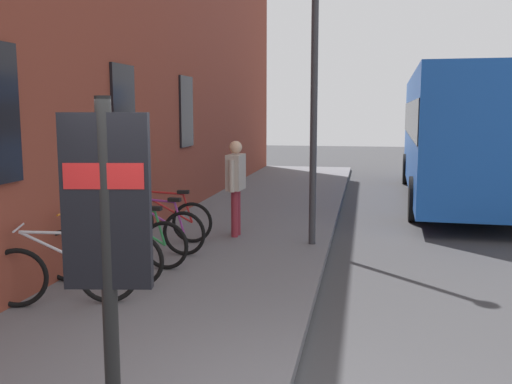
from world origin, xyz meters
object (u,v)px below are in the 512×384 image
(city_bus, at_px, (458,130))
(street_lamp, at_px, (314,72))
(bicycle_under_window, at_px, (64,274))
(bicycle_mid_rack, at_px, (102,256))
(bicycle_leaning_wall, at_px, (133,241))
(bicycle_end_of_row, at_px, (154,230))
(bicycle_far_end, at_px, (163,220))
(pedestrian_near_bus, at_px, (236,178))
(transit_info_sign, at_px, (107,226))

(city_bus, relative_size, street_lamp, 2.15)
(bicycle_under_window, xyz_separation_m, street_lamp, (3.76, -2.60, 2.55))
(bicycle_under_window, xyz_separation_m, bicycle_mid_rack, (0.87, -0.06, 0.00))
(city_bus, bearing_deg, bicycle_leaning_wall, 145.58)
(bicycle_end_of_row, distance_m, street_lamp, 3.73)
(bicycle_end_of_row, bearing_deg, bicycle_leaning_wall, 179.02)
(bicycle_end_of_row, xyz_separation_m, city_bus, (7.59, -5.76, 1.41))
(bicycle_far_end, xyz_separation_m, street_lamp, (0.35, -2.59, 2.55))
(bicycle_far_end, relative_size, street_lamp, 0.36)
(bicycle_mid_rack, relative_size, city_bus, 0.17)
(bicycle_under_window, bearing_deg, bicycle_far_end, -0.15)
(bicycle_end_of_row, height_order, pedestrian_near_bus, pedestrian_near_bus)
(city_bus, xyz_separation_m, street_lamp, (-6.41, 3.30, 1.14))
(bicycle_leaning_wall, height_order, pedestrian_near_bus, pedestrian_near_bus)
(bicycle_under_window, bearing_deg, transit_info_sign, -145.80)
(bicycle_far_end, bearing_deg, transit_info_sign, -163.00)
(bicycle_under_window, relative_size, street_lamp, 0.34)
(transit_info_sign, bearing_deg, pedestrian_near_bus, 6.21)
(pedestrian_near_bus, relative_size, street_lamp, 0.36)
(bicycle_under_window, relative_size, bicycle_leaning_wall, 0.95)
(bicycle_end_of_row, bearing_deg, transit_info_sign, -161.87)
(bicycle_leaning_wall, relative_size, street_lamp, 0.36)
(transit_info_sign, bearing_deg, city_bus, -17.07)
(bicycle_mid_rack, bearing_deg, pedestrian_near_bus, -18.49)
(bicycle_end_of_row, bearing_deg, bicycle_far_end, 9.30)
(street_lamp, bearing_deg, bicycle_under_window, 145.33)
(bicycle_under_window, height_order, bicycle_far_end, same)
(transit_info_sign, bearing_deg, bicycle_far_end, 17.00)
(pedestrian_near_bus, bearing_deg, transit_info_sign, -173.79)
(street_lamp, bearing_deg, bicycle_far_end, 97.66)
(pedestrian_near_bus, bearing_deg, bicycle_end_of_row, 146.87)
(bicycle_mid_rack, relative_size, transit_info_sign, 0.74)
(transit_info_sign, xyz_separation_m, street_lamp, (6.58, -0.69, 1.34))
(bicycle_under_window, distance_m, pedestrian_near_bus, 4.35)
(bicycle_mid_rack, height_order, transit_info_sign, transit_info_sign)
(bicycle_mid_rack, relative_size, bicycle_end_of_row, 1.00)
(bicycle_leaning_wall, relative_size, transit_info_sign, 0.74)
(bicycle_end_of_row, xyz_separation_m, bicycle_far_end, (0.82, 0.14, 0.00))
(bicycle_mid_rack, height_order, bicycle_far_end, same)
(bicycle_under_window, bearing_deg, pedestrian_near_bus, -15.61)
(bicycle_under_window, xyz_separation_m, bicycle_end_of_row, (2.59, -0.14, 0.00))
(bicycle_end_of_row, relative_size, city_bus, 0.17)
(bicycle_end_of_row, height_order, transit_info_sign, transit_info_sign)
(bicycle_far_end, distance_m, pedestrian_near_bus, 1.52)
(transit_info_sign, bearing_deg, bicycle_mid_rack, 26.65)
(bicycle_mid_rack, distance_m, pedestrian_near_bus, 3.51)
(bicycle_leaning_wall, height_order, bicycle_far_end, same)
(bicycle_leaning_wall, xyz_separation_m, pedestrian_near_bus, (2.39, -1.03, 0.69))
(pedestrian_near_bus, bearing_deg, bicycle_leaning_wall, 156.73)
(bicycle_end_of_row, bearing_deg, city_bus, -37.20)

